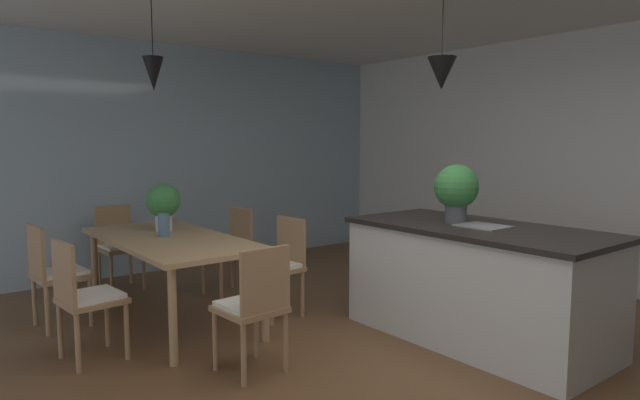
# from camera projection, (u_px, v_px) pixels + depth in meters

# --- Properties ---
(ground_plane) EXTENTS (10.00, 8.40, 0.04)m
(ground_plane) POSITION_uv_depth(u_px,v_px,m) (412.00, 389.00, 3.46)
(ground_plane) COLOR brown
(window_wall_left_glazing) EXTENTS (0.06, 8.40, 2.70)m
(window_wall_left_glazing) POSITION_uv_depth(u_px,v_px,m) (159.00, 158.00, 6.49)
(window_wall_left_glazing) COLOR #9EB7C6
(window_wall_left_glazing) RESTS_ON ground_plane
(dining_table) EXTENTS (1.98, 0.91, 0.74)m
(dining_table) POSITION_uv_depth(u_px,v_px,m) (170.00, 244.00, 4.66)
(dining_table) COLOR tan
(dining_table) RESTS_ON ground_plane
(chair_near_left) EXTENTS (0.43, 0.43, 0.87)m
(chair_near_left) POSITION_uv_depth(u_px,v_px,m) (54.00, 272.00, 4.52)
(chair_near_left) COLOR #A87F56
(chair_near_left) RESTS_ON ground_plane
(chair_near_right) EXTENTS (0.44, 0.44, 0.87)m
(chair_near_right) POSITION_uv_depth(u_px,v_px,m) (85.00, 295.00, 3.82)
(chair_near_right) COLOR #A87F56
(chair_near_right) RESTS_ON ground_plane
(chair_window_end) EXTENTS (0.42, 0.42, 0.87)m
(chair_window_end) POSITION_uv_depth(u_px,v_px,m) (119.00, 244.00, 5.74)
(chair_window_end) COLOR #A87F56
(chair_window_end) RESTS_ON ground_plane
(chair_kitchen_end) EXTENTS (0.43, 0.43, 0.87)m
(chair_kitchen_end) POSITION_uv_depth(u_px,v_px,m) (254.00, 304.00, 3.61)
(chair_kitchen_end) COLOR #A87F56
(chair_kitchen_end) RESTS_ON ground_plane
(chair_far_left) EXTENTS (0.42, 0.42, 0.87)m
(chair_far_left) POSITION_uv_depth(u_px,v_px,m) (231.00, 248.00, 5.54)
(chair_far_left) COLOR #A87F56
(chair_far_left) RESTS_ON ground_plane
(chair_far_right) EXTENTS (0.42, 0.42, 0.87)m
(chair_far_right) POSITION_uv_depth(u_px,v_px,m) (280.00, 263.00, 4.84)
(chair_far_right) COLOR #A87F56
(chair_far_right) RESTS_ON ground_plane
(kitchen_island) EXTENTS (2.02, 0.97, 0.91)m
(kitchen_island) POSITION_uv_depth(u_px,v_px,m) (476.00, 282.00, 4.25)
(kitchen_island) COLOR silver
(kitchen_island) RESTS_ON ground_plane
(pendant_over_table) EXTENTS (0.17, 0.17, 0.74)m
(pendant_over_table) POSITION_uv_depth(u_px,v_px,m) (153.00, 74.00, 4.46)
(pendant_over_table) COLOR black
(pendant_over_island_main) EXTENTS (0.23, 0.23, 0.74)m
(pendant_over_island_main) POSITION_uv_depth(u_px,v_px,m) (442.00, 73.00, 4.38)
(pendant_over_island_main) COLOR black
(potted_plant_on_island) EXTENTS (0.35, 0.35, 0.47)m
(potted_plant_on_island) POSITION_uv_depth(u_px,v_px,m) (456.00, 189.00, 4.34)
(potted_plant_on_island) COLOR #4C4C51
(potted_plant_on_island) RESTS_ON kitchen_island
(potted_plant_on_table) EXTENTS (0.31, 0.31, 0.43)m
(potted_plant_on_table) POSITION_uv_depth(u_px,v_px,m) (163.00, 203.00, 4.95)
(potted_plant_on_table) COLOR beige
(potted_plant_on_table) RESTS_ON dining_table
(vase_on_dining_table) EXTENTS (0.10, 0.10, 0.20)m
(vase_on_dining_table) POSITION_uv_depth(u_px,v_px,m) (164.00, 225.00, 4.66)
(vase_on_dining_table) COLOR slate
(vase_on_dining_table) RESTS_ON dining_table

